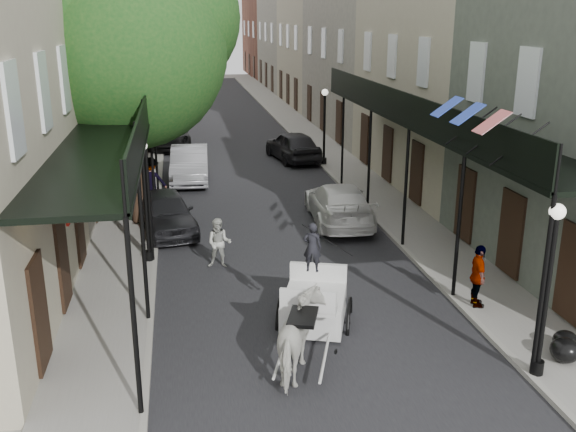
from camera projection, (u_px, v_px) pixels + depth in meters
name	position (u px, v px, depth m)	size (l,w,h in m)	color
ground	(324.00, 348.00, 14.68)	(140.00, 140.00, 0.00)	gray
road	(239.00, 160.00, 33.47)	(8.00, 90.00, 0.01)	black
sidewalk_left	(141.00, 163.00, 32.64)	(2.20, 90.00, 0.12)	gray
sidewalk_right	(332.00, 156.00, 34.26)	(2.20, 90.00, 0.12)	gray
building_row_left	(83.00, 48.00, 39.89)	(5.00, 80.00, 10.50)	#A7A186
building_row_right	(351.00, 46.00, 42.68)	(5.00, 80.00, 10.50)	gray
gallery_left	(119.00, 128.00, 19.24)	(2.20, 18.05, 4.88)	black
gallery_right	(422.00, 119.00, 20.79)	(2.20, 18.05, 4.88)	black
tree_near	(139.00, 39.00, 21.60)	(7.31, 6.80, 9.63)	#382619
tree_far	(151.00, 42.00, 34.95)	(6.45, 6.00, 8.61)	#382619
lamppost_right_near	(547.00, 289.00, 12.85)	(0.32, 0.32, 3.71)	black
lamppost_left	(145.00, 199.00, 19.03)	(0.32, 0.32, 3.71)	black
lamppost_right_far	(324.00, 125.00, 31.64)	(0.32, 0.32, 3.71)	black
horse	(302.00, 338.00, 13.37)	(0.92, 2.02, 1.71)	beige
carriage	(316.00, 277.00, 15.80)	(2.28, 2.84, 2.86)	black
pedestrian_walking	(219.00, 243.00, 19.16)	(0.74, 0.58, 1.53)	#ACAEA4
pedestrian_sidewalk_left	(151.00, 181.00, 24.98)	(1.23, 0.71, 1.91)	gray
pedestrian_sidewalk_right	(478.00, 276.00, 16.29)	(0.97, 0.40, 1.65)	gray
car_left_near	(166.00, 212.00, 22.33)	(1.69, 4.21, 1.43)	black
car_left_mid	(190.00, 164.00, 29.14)	(1.65, 4.73, 1.56)	gray
car_left_far	(168.00, 135.00, 36.43)	(2.35, 5.10, 1.42)	black
car_right_near	(339.00, 203.00, 23.34)	(2.03, 5.00, 1.45)	white
car_right_far	(293.00, 146.00, 33.26)	(1.84, 4.57, 1.56)	black
trash_bags	(565.00, 346.00, 14.00)	(0.90, 1.05, 0.55)	black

